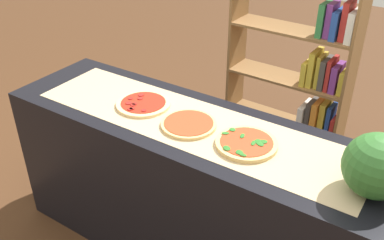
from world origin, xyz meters
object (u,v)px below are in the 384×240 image
(watermelon, at_px, (377,166))
(bookshelf, at_px, (305,86))
(pizza_spinach_2, at_px, (246,143))
(pizza_pepperoni_0, at_px, (143,104))
(pizza_plain_1, at_px, (189,124))

(watermelon, distance_m, bookshelf, 1.43)
(pizza_spinach_2, distance_m, bookshelf, 1.20)
(pizza_pepperoni_0, height_order, pizza_spinach_2, pizza_spinach_2)
(watermelon, bearing_deg, pizza_pepperoni_0, 177.25)
(bookshelf, bearing_deg, pizza_pepperoni_0, -115.31)
(pizza_pepperoni_0, distance_m, watermelon, 1.25)
(pizza_spinach_2, height_order, bookshelf, bookshelf)
(pizza_plain_1, bearing_deg, pizza_pepperoni_0, 173.13)
(pizza_plain_1, relative_size, bookshelf, 0.20)
(pizza_pepperoni_0, height_order, pizza_plain_1, pizza_pepperoni_0)
(pizza_pepperoni_0, bearing_deg, watermelon, -2.75)
(pizza_plain_1, bearing_deg, pizza_spinach_2, 0.35)
(pizza_pepperoni_0, bearing_deg, pizza_spinach_2, -3.28)
(pizza_plain_1, xyz_separation_m, pizza_spinach_2, (0.33, 0.00, 0.00))
(pizza_plain_1, distance_m, bookshelf, 1.21)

